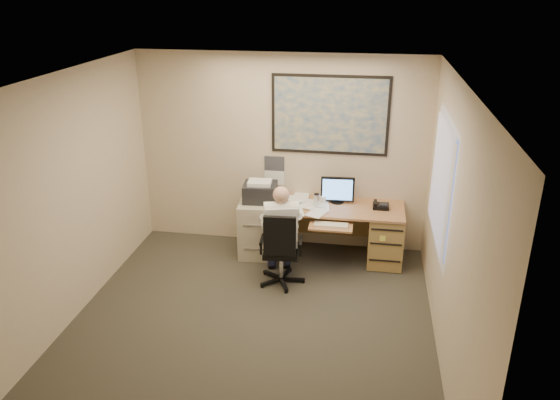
% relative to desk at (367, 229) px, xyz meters
% --- Properties ---
extents(room_shell, '(4.00, 4.50, 2.70)m').
position_rel_desk_xyz_m(room_shell, '(-1.23, -1.90, 0.91)').
color(room_shell, '#353229').
rests_on(room_shell, ground).
extents(desk, '(1.60, 0.97, 1.11)m').
position_rel_desk_xyz_m(desk, '(0.00, 0.00, 0.00)').
color(desk, '#B77F4E').
rests_on(desk, ground).
extents(world_map, '(1.56, 0.03, 1.06)m').
position_rel_desk_xyz_m(world_map, '(-0.58, 0.33, 1.46)').
color(world_map, '#1E4C93').
rests_on(world_map, room_shell).
extents(wall_calendar, '(0.28, 0.01, 0.42)m').
position_rel_desk_xyz_m(wall_calendar, '(-1.33, 0.34, 0.64)').
color(wall_calendar, white).
rests_on(wall_calendar, room_shell).
extents(window_blinds, '(0.06, 1.40, 1.30)m').
position_rel_desk_xyz_m(window_blinds, '(0.74, -1.10, 1.11)').
color(window_blinds, '#EFE5CF').
rests_on(window_blinds, room_shell).
extents(filing_cabinet, '(0.60, 0.70, 1.07)m').
position_rel_desk_xyz_m(filing_cabinet, '(-1.46, -0.04, 0.02)').
color(filing_cabinet, '#BAB095').
rests_on(filing_cabinet, ground).
extents(office_chair, '(0.63, 0.63, 0.99)m').
position_rel_desk_xyz_m(office_chair, '(-1.04, -0.86, -0.15)').
color(office_chair, black).
rests_on(office_chair, ground).
extents(person, '(0.70, 0.87, 1.28)m').
position_rel_desk_xyz_m(person, '(-1.04, -0.78, 0.20)').
color(person, white).
rests_on(person, office_chair).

